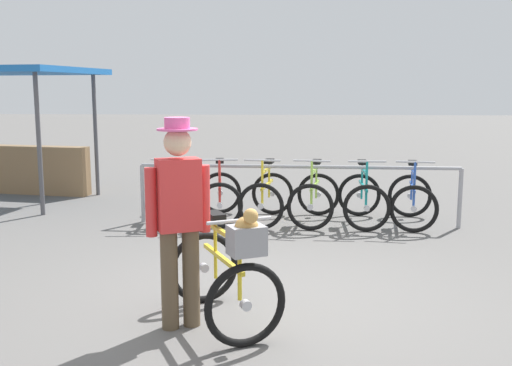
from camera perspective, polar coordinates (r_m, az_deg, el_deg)
ground_plane at (r=5.59m, az=1.73°, el=-11.23°), size 80.00×80.00×0.00m
bike_rack_rail at (r=8.39m, az=4.09°, el=0.59°), size 4.61×0.19×0.88m
racked_bike_white at (r=8.85m, az=-8.01°, el=-1.23°), size 0.73×1.15×0.97m
racked_bike_red at (r=8.72m, az=-3.52°, el=-1.31°), size 0.78×1.15×0.97m
racked_bike_yellow at (r=8.65m, az=1.07°, el=-1.39°), size 0.80×1.17×0.97m
racked_bike_lime at (r=8.63m, az=5.71°, el=-1.45°), size 0.82×1.17×0.97m
racked_bike_teal at (r=8.66m, az=10.35°, el=-1.51°), size 0.67×1.09×0.97m
racked_bike_blue at (r=8.76m, az=14.92°, el=-1.56°), size 0.80×1.16×0.97m
featured_bicycle at (r=4.81m, az=-2.75°, el=-8.54°), size 1.07×1.26×1.09m
person_with_featured_bike at (r=4.75m, az=-7.50°, el=-3.06°), size 0.49×0.32×1.72m
market_stall at (r=11.34m, az=-22.56°, el=5.65°), size 3.43×2.77×2.30m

